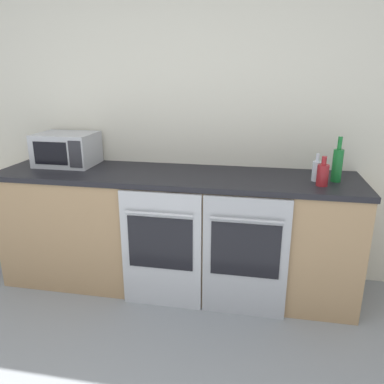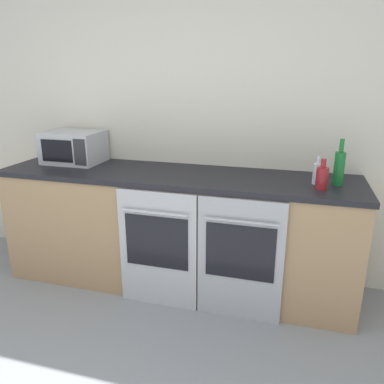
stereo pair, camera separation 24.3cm
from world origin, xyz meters
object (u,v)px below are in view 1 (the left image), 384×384
(bottle_clear, at_px, (316,170))
(bottle_red, at_px, (323,174))
(oven_right, at_px, (245,258))
(oven_left, at_px, (161,251))
(bottle_green, at_px, (337,164))
(microwave, at_px, (67,149))

(bottle_clear, bearing_deg, bottle_red, -77.15)
(oven_right, bearing_deg, bottle_clear, 35.71)
(oven_left, bearing_deg, bottle_green, 15.96)
(oven_left, height_order, bottle_green, bottle_green)
(oven_left, distance_m, oven_right, 0.60)
(oven_left, distance_m, microwave, 1.19)
(oven_left, height_order, microwave, microwave)
(oven_left, xyz_separation_m, bottle_clear, (1.06, 0.33, 0.56))
(oven_right, distance_m, bottle_red, 0.77)
(oven_left, relative_size, microwave, 1.91)
(bottle_clear, bearing_deg, bottle_green, 4.95)
(microwave, xyz_separation_m, bottle_clear, (1.97, -0.13, -0.05))
(oven_left, xyz_separation_m, oven_right, (0.60, 0.00, 0.00))
(bottle_red, bearing_deg, bottle_green, 49.05)
(microwave, relative_size, bottle_clear, 2.37)
(bottle_red, bearing_deg, bottle_clear, 102.85)
(oven_right, xyz_separation_m, bottle_clear, (0.46, 0.33, 0.56))
(oven_left, xyz_separation_m, bottle_green, (1.19, 0.34, 0.61))
(oven_left, bearing_deg, bottle_red, 11.16)
(microwave, xyz_separation_m, bottle_green, (2.10, -0.12, -0.01))
(oven_left, bearing_deg, oven_right, 0.00)
(oven_right, height_order, microwave, microwave)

